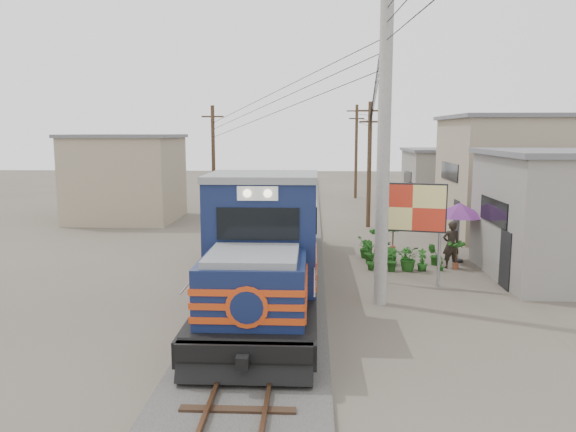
{
  "coord_description": "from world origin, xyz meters",
  "views": [
    {
      "loc": [
        1.4,
        -17.61,
        5.34
      ],
      "look_at": [
        0.44,
        3.29,
        2.2
      ],
      "focal_mm": 35.0,
      "sensor_mm": 36.0,
      "label": 1
    }
  ],
  "objects_px": {
    "billboard": "(412,210)",
    "vendor": "(451,245)",
    "market_umbrella": "(460,210)",
    "locomotive": "(273,236)"
  },
  "relations": [
    {
      "from": "locomotive",
      "to": "market_umbrella",
      "type": "bearing_deg",
      "value": 28.64
    },
    {
      "from": "market_umbrella",
      "to": "vendor",
      "type": "distance_m",
      "value": 1.74
    },
    {
      "from": "billboard",
      "to": "vendor",
      "type": "distance_m",
      "value": 3.65
    },
    {
      "from": "market_umbrella",
      "to": "vendor",
      "type": "xyz_separation_m",
      "value": [
        -0.56,
        -1.08,
        -1.23
      ]
    },
    {
      "from": "locomotive",
      "to": "vendor",
      "type": "xyz_separation_m",
      "value": [
        6.82,
        2.95,
        -0.83
      ]
    },
    {
      "from": "billboard",
      "to": "vendor",
      "type": "xyz_separation_m",
      "value": [
        2.0,
        2.53,
        -1.71
      ]
    },
    {
      "from": "locomotive",
      "to": "billboard",
      "type": "height_order",
      "value": "locomotive"
    },
    {
      "from": "billboard",
      "to": "locomotive",
      "type": "bearing_deg",
      "value": -161.69
    },
    {
      "from": "billboard",
      "to": "vendor",
      "type": "height_order",
      "value": "billboard"
    },
    {
      "from": "billboard",
      "to": "market_umbrella",
      "type": "bearing_deg",
      "value": 67.98
    }
  ]
}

